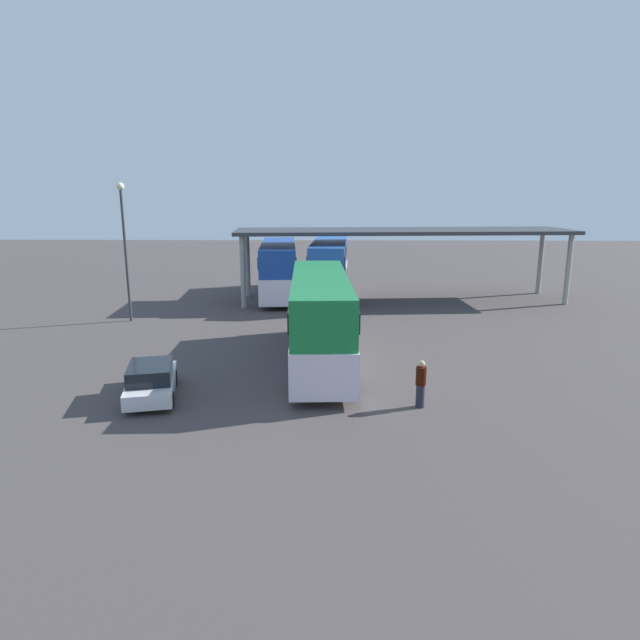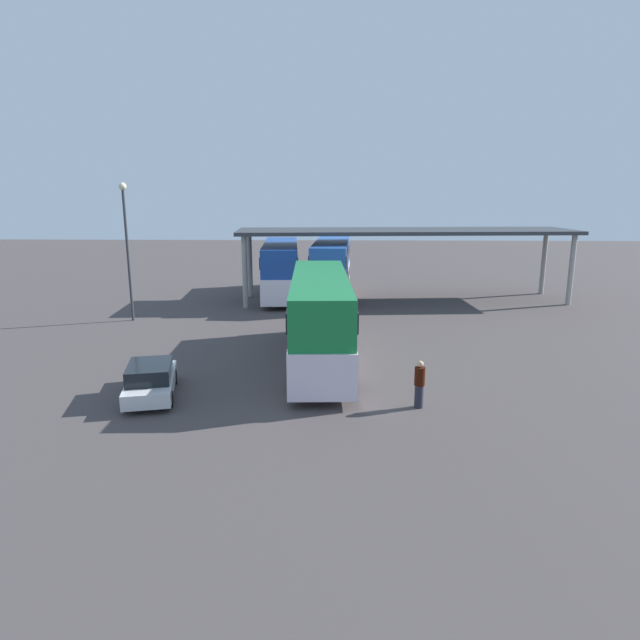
% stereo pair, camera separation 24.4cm
% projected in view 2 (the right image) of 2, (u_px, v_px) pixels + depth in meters
% --- Properties ---
extents(ground_plane, '(140.00, 140.00, 0.00)m').
position_uv_depth(ground_plane, '(314.00, 395.00, 20.93)').
color(ground_plane, '#463F3F').
extents(double_decker_main, '(3.04, 11.66, 4.01)m').
position_uv_depth(double_decker_main, '(320.00, 316.00, 24.51)').
color(double_decker_main, silver).
rests_on(double_decker_main, ground_plane).
extents(parked_hatchback, '(2.56, 4.27, 1.35)m').
position_uv_depth(parked_hatchback, '(151.00, 380.00, 20.63)').
color(parked_hatchback, silver).
rests_on(parked_hatchback, ground_plane).
extents(double_decker_near_canopy, '(3.34, 11.15, 4.01)m').
position_uv_depth(double_decker_near_canopy, '(281.00, 267.00, 40.34)').
color(double_decker_near_canopy, white).
rests_on(double_decker_near_canopy, ground_plane).
extents(double_decker_mid_row, '(2.93, 11.16, 4.20)m').
position_uv_depth(double_decker_mid_row, '(332.00, 267.00, 39.71)').
color(double_decker_mid_row, silver).
rests_on(double_decker_mid_row, ground_plane).
extents(depot_canopy, '(23.91, 7.26, 5.10)m').
position_uv_depth(depot_canopy, '(405.00, 234.00, 38.28)').
color(depot_canopy, '#33353A').
rests_on(depot_canopy, ground_plane).
extents(lamppost_tall, '(0.44, 0.44, 8.19)m').
position_uv_depth(lamppost_tall, '(126.00, 236.00, 32.04)').
color(lamppost_tall, '#33353A').
rests_on(lamppost_tall, ground_plane).
extents(pedestrian_waiting, '(0.38, 0.38, 1.77)m').
position_uv_depth(pedestrian_waiting, '(419.00, 384.00, 19.54)').
color(pedestrian_waiting, '#262633').
rests_on(pedestrian_waiting, ground_plane).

